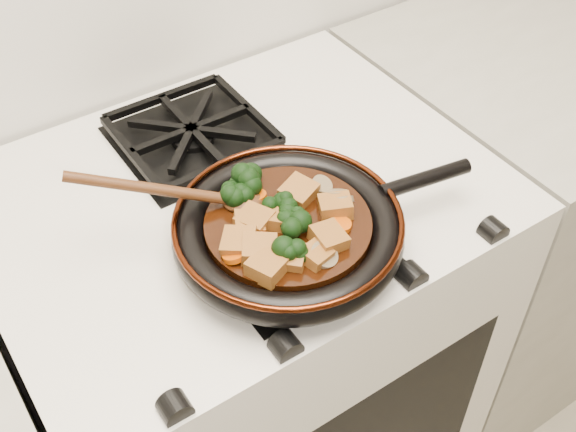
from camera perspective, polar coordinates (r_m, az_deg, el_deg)
stove at (r=1.43m, az=-3.11°, el=-11.34°), size 0.76×0.60×0.90m
burner_grate_front at (r=0.99m, az=0.13°, el=-1.83°), size 0.23×0.23×0.03m
burner_grate_back at (r=1.17m, az=-7.59°, el=6.45°), size 0.23×0.23×0.03m
skillet at (r=0.96m, az=0.13°, el=-1.07°), size 0.43×0.31×0.05m
braising_sauce at (r=0.96m, az=0.00°, el=-0.90°), size 0.22×0.22×0.02m
tofu_cube_0 at (r=0.90m, az=2.20°, el=-3.14°), size 0.04×0.04×0.03m
tofu_cube_1 at (r=0.91m, az=-3.87°, el=-2.16°), size 0.06×0.06×0.03m
tofu_cube_2 at (r=0.94m, az=-0.97°, el=-0.16°), size 0.05×0.05×0.03m
tofu_cube_3 at (r=0.92m, az=3.23°, el=-1.81°), size 0.04×0.05×0.03m
tofu_cube_4 at (r=0.94m, az=-2.66°, el=-0.38°), size 0.05×0.06×0.02m
tofu_cube_5 at (r=0.90m, az=-2.29°, el=-2.71°), size 0.06×0.06×0.03m
tofu_cube_6 at (r=0.94m, az=-3.09°, el=-0.69°), size 0.05×0.05×0.03m
tofu_cube_7 at (r=0.96m, az=3.76°, el=0.71°), size 0.05×0.05×0.03m
tofu_cube_8 at (r=0.98m, az=0.86°, el=1.87°), size 0.06×0.06×0.03m
tofu_cube_9 at (r=0.88m, az=-1.62°, el=-4.01°), size 0.06×0.06×0.03m
tofu_cube_10 at (r=0.90m, az=0.23°, el=-3.31°), size 0.05×0.05×0.02m
broccoli_floret_0 at (r=0.97m, az=-4.46°, el=1.66°), size 0.07×0.08×0.07m
broccoli_floret_1 at (r=0.90m, az=0.36°, el=-3.14°), size 0.09×0.09×0.06m
broccoli_floret_2 at (r=0.98m, az=-3.60°, el=2.22°), size 0.09×0.08×0.06m
broccoli_floret_3 at (r=0.93m, az=0.42°, el=-0.75°), size 0.09×0.08×0.07m
broccoli_floret_4 at (r=0.95m, az=-0.30°, el=0.52°), size 0.08×0.08×0.06m
broccoli_floret_5 at (r=0.99m, az=-3.23°, el=2.90°), size 0.07×0.07×0.06m
carrot_coin_0 at (r=0.94m, az=4.12°, el=-0.71°), size 0.03×0.03×0.01m
carrot_coin_1 at (r=0.96m, az=3.42°, el=0.74°), size 0.03×0.03×0.02m
carrot_coin_2 at (r=0.98m, az=-2.48°, el=1.55°), size 0.03×0.03×0.01m
carrot_coin_3 at (r=0.92m, az=-1.94°, el=-2.04°), size 0.03×0.03×0.02m
carrot_coin_4 at (r=0.90m, az=-4.24°, el=-3.11°), size 0.03×0.03×0.02m
mushroom_slice_0 at (r=0.90m, az=2.83°, el=-3.11°), size 0.05×0.05×0.02m
mushroom_slice_1 at (r=0.97m, az=4.23°, el=1.22°), size 0.04×0.04×0.03m
mushroom_slice_2 at (r=0.98m, az=3.69°, el=1.79°), size 0.05×0.05×0.03m
mushroom_slice_3 at (r=0.99m, az=-3.30°, el=2.08°), size 0.04×0.04×0.02m
mushroom_slice_4 at (r=0.99m, az=2.67°, el=2.44°), size 0.04×0.04×0.02m
wooden_spoon at (r=0.96m, az=-7.36°, el=1.68°), size 0.14×0.09×0.23m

